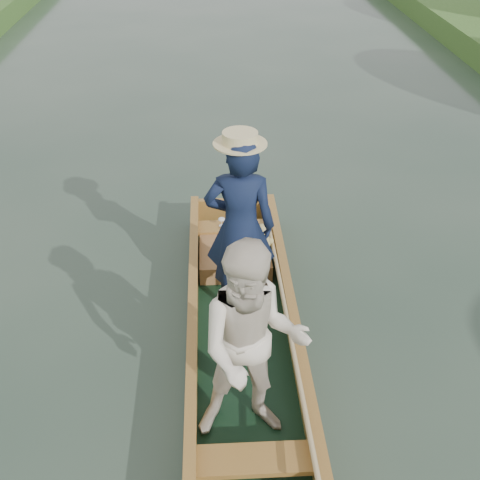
{
  "coord_description": "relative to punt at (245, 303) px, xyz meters",
  "views": [
    {
      "loc": [
        -0.28,
        -4.63,
        4.35
      ],
      "look_at": [
        0.0,
        0.6,
        0.95
      ],
      "focal_mm": 45.0,
      "sensor_mm": 36.0,
      "label": 1
    }
  ],
  "objects": [
    {
      "name": "punt",
      "position": [
        0.0,
        0.0,
        0.0
      ],
      "size": [
        1.12,
        5.0,
        2.12
      ],
      "color": "black",
      "rests_on": "ground"
    },
    {
      "name": "ground",
      "position": [
        -0.01,
        0.21,
        -0.77
      ],
      "size": [
        120.0,
        120.0,
        0.0
      ],
      "primitive_type": "plane",
      "color": "#283D30",
      "rests_on": "ground"
    }
  ]
}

